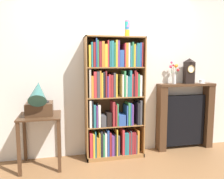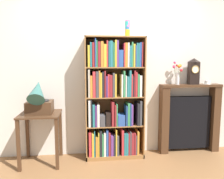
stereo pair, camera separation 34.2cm
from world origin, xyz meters
The scene contains 10 objects.
ground_plane centered at (0.00, 0.00, -0.01)m, with size 7.68×6.40×0.02m, color brown.
wall_back centered at (0.08, 0.34, 1.32)m, with size 4.68×0.08×2.65m, color silver.
bookshelf centered at (-0.02, 0.13, 0.89)m, with size 0.89×0.32×1.85m.
cup_stack centered at (0.19, 0.13, 1.97)m, with size 0.08×0.08×0.24m.
side_table_left centered at (-1.09, 0.03, 0.57)m, with size 0.57×0.54×0.75m.
gramophone centered at (-1.09, -0.03, 0.96)m, with size 0.36×0.48×0.54m.
fireplace_mantel centered at (1.25, 0.22, 0.55)m, with size 0.99×0.20×1.12m.
mantel_clock centered at (1.28, 0.20, 1.33)m, with size 0.16×0.12×0.42m.
flower_vase centered at (1.02, 0.20, 1.30)m, with size 0.14×0.12×0.37m.
teacup_with_saucer centered at (1.52, 0.20, 1.14)m, with size 0.13×0.13×0.06m.
Camera 2 is at (-0.43, -3.24, 1.49)m, focal length 36.12 mm.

